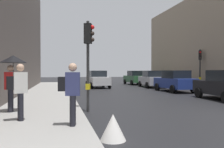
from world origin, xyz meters
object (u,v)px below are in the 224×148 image
car_white_compact (98,79)px  warning_sign_triangle (113,127)px  car_green_estate (135,78)px  pedestrian_with_umbrella (12,67)px  car_silver_hatchback (152,79)px  traffic_light_mid_street (200,62)px  car_blue_van (175,81)px  pedestrian_with_grey_backpack (71,90)px  traffic_light_near_right (88,49)px  pedestrian_with_black_backpack (19,88)px

car_white_compact → warning_sign_triangle: (-2.61, -18.12, -0.55)m
car_green_estate → pedestrian_with_umbrella: (-11.19, -18.68, 0.96)m
car_silver_hatchback → warning_sign_triangle: car_silver_hatchback is taller
traffic_light_mid_street → car_blue_van: 3.81m
car_white_compact → pedestrian_with_grey_backpack: pedestrian_with_grey_backpack is taller
pedestrian_with_umbrella → pedestrian_with_grey_backpack: (2.05, -2.74, -0.68)m
traffic_light_mid_street → pedestrian_with_grey_backpack: traffic_light_mid_street is taller
pedestrian_with_grey_backpack → warning_sign_triangle: pedestrian_with_grey_backpack is taller
car_blue_van → pedestrian_with_grey_backpack: bearing=-129.7°
car_blue_van → car_silver_hatchback: bearing=88.2°
traffic_light_near_right → car_silver_hatchback: (8.31, 13.03, -1.74)m
car_white_compact → pedestrian_with_black_backpack: pedestrian_with_black_backpack is taller
warning_sign_triangle → pedestrian_with_umbrella: bearing=127.8°
traffic_light_mid_street → pedestrian_with_umbrella: bearing=-146.7°
car_silver_hatchback → car_green_estate: bearing=90.5°
pedestrian_with_grey_backpack → warning_sign_triangle: 1.70m
traffic_light_mid_street → car_silver_hatchback: size_ratio=0.85×
traffic_light_mid_street → pedestrian_with_black_backpack: 17.71m
pedestrian_with_umbrella → car_white_compact: bearing=68.5°
car_green_estate → car_blue_van: size_ratio=1.00×
traffic_light_mid_street → car_blue_van: traffic_light_mid_street is taller
pedestrian_with_umbrella → warning_sign_triangle: pedestrian_with_umbrella is taller
car_blue_van → pedestrian_with_grey_backpack: size_ratio=2.40×
traffic_light_mid_street → pedestrian_with_black_backpack: bearing=-141.2°
pedestrian_with_umbrella → traffic_light_mid_street: bearing=33.3°
traffic_light_near_right → pedestrian_with_grey_backpack: size_ratio=2.14×
traffic_light_near_right → car_blue_van: 11.43m
traffic_light_near_right → traffic_light_mid_street: size_ratio=1.03×
car_white_compact → pedestrian_with_umbrella: bearing=-111.5°
car_blue_van → warning_sign_triangle: 14.45m
car_silver_hatchback → pedestrian_with_grey_backpack: 18.50m
traffic_light_mid_street → warning_sign_triangle: traffic_light_mid_street is taller
traffic_light_near_right → pedestrian_with_umbrella: (-2.92, -0.29, -0.78)m
traffic_light_near_right → car_white_compact: bearing=79.1°
car_white_compact → car_green_estate: same height
warning_sign_triangle → pedestrian_with_grey_backpack: bearing=130.1°
traffic_light_mid_street → car_white_compact: 10.07m
car_blue_van → warning_sign_triangle: (-8.06, -11.98, -0.55)m
traffic_light_near_right → car_blue_van: traffic_light_near_right is taller
pedestrian_with_umbrella → car_blue_van: bearing=36.2°
warning_sign_triangle → traffic_light_near_right: bearing=91.1°
car_green_estate → warning_sign_triangle: bearing=-109.9°
car_green_estate → warning_sign_triangle: size_ratio=6.54×
car_blue_van → pedestrian_with_grey_backpack: (-9.02, -10.85, 0.29)m
car_silver_hatchback → traffic_light_mid_street: bearing=-52.6°
traffic_light_mid_street → pedestrian_with_umbrella: traffic_light_mid_street is taller
car_blue_van → car_green_estate: bearing=89.4°
car_white_compact → car_silver_hatchback: size_ratio=0.99×
traffic_light_near_right → car_white_compact: (2.69, 13.96, -1.74)m
traffic_light_mid_street → car_silver_hatchback: (-3.03, 3.96, -1.66)m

